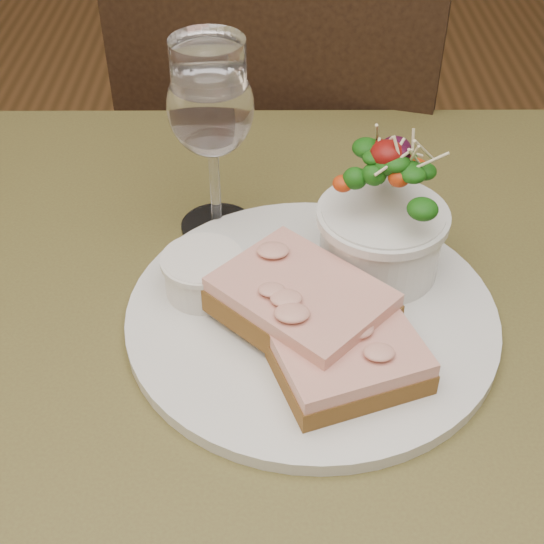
{
  "coord_description": "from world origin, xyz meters",
  "views": [
    {
      "loc": [
        0.0,
        -0.42,
        1.19
      ],
      "look_at": [
        0.0,
        0.03,
        0.81
      ],
      "focal_mm": 50.0,
      "sensor_mm": 36.0,
      "label": 1
    }
  ],
  "objects_px": {
    "cafe_table": "(267,432)",
    "sandwich_back": "(301,303)",
    "dinner_plate": "(312,315)",
    "sandwich_front": "(350,361)",
    "salad_bowl": "(383,213)",
    "wine_glass": "(211,113)",
    "chair_far": "(294,275)",
    "ramekin": "(203,273)"
  },
  "relations": [
    {
      "from": "cafe_table",
      "to": "sandwich_back",
      "type": "xyz_separation_m",
      "value": [
        0.03,
        0.02,
        0.14
      ]
    },
    {
      "from": "cafe_table",
      "to": "dinner_plate",
      "type": "bearing_deg",
      "value": 44.75
    },
    {
      "from": "sandwich_front",
      "to": "salad_bowl",
      "type": "distance_m",
      "value": 0.14
    },
    {
      "from": "sandwich_back",
      "to": "salad_bowl",
      "type": "bearing_deg",
      "value": 89.89
    },
    {
      "from": "cafe_table",
      "to": "wine_glass",
      "type": "distance_m",
      "value": 0.28
    },
    {
      "from": "chair_far",
      "to": "ramekin",
      "type": "xyz_separation_m",
      "value": [
        -0.1,
        -0.57,
        0.49
      ]
    },
    {
      "from": "cafe_table",
      "to": "chair_far",
      "type": "xyz_separation_m",
      "value": [
        0.05,
        0.63,
        -0.36
      ]
    },
    {
      "from": "chair_far",
      "to": "salad_bowl",
      "type": "xyz_separation_m",
      "value": [
        0.05,
        -0.54,
        0.53
      ]
    },
    {
      "from": "wine_glass",
      "to": "dinner_plate",
      "type": "bearing_deg",
      "value": -56.79
    },
    {
      "from": "chair_far",
      "to": "cafe_table",
      "type": "bearing_deg",
      "value": 101.38
    },
    {
      "from": "sandwich_front",
      "to": "wine_glass",
      "type": "xyz_separation_m",
      "value": [
        -0.11,
        0.2,
        0.1
      ]
    },
    {
      "from": "sandwich_front",
      "to": "wine_glass",
      "type": "relative_size",
      "value": 0.72
    },
    {
      "from": "cafe_table",
      "to": "wine_glass",
      "type": "bearing_deg",
      "value": 105.77
    },
    {
      "from": "sandwich_front",
      "to": "salad_bowl",
      "type": "xyz_separation_m",
      "value": [
        0.04,
        0.13,
        0.04
      ]
    },
    {
      "from": "dinner_plate",
      "to": "wine_glass",
      "type": "relative_size",
      "value": 1.76
    },
    {
      "from": "sandwich_front",
      "to": "chair_far",
      "type": "bearing_deg",
      "value": 71.57
    },
    {
      "from": "cafe_table",
      "to": "sandwich_back",
      "type": "bearing_deg",
      "value": 34.45
    },
    {
      "from": "cafe_table",
      "to": "sandwich_front",
      "type": "distance_m",
      "value": 0.15
    },
    {
      "from": "ramekin",
      "to": "salad_bowl",
      "type": "relative_size",
      "value": 0.5
    },
    {
      "from": "chair_far",
      "to": "salad_bowl",
      "type": "bearing_deg",
      "value": 111.08
    },
    {
      "from": "dinner_plate",
      "to": "wine_glass",
      "type": "height_order",
      "value": "wine_glass"
    },
    {
      "from": "dinner_plate",
      "to": "sandwich_back",
      "type": "xyz_separation_m",
      "value": [
        -0.01,
        -0.02,
        0.03
      ]
    },
    {
      "from": "sandwich_back",
      "to": "salad_bowl",
      "type": "height_order",
      "value": "salad_bowl"
    },
    {
      "from": "cafe_table",
      "to": "wine_glass",
      "type": "relative_size",
      "value": 4.57
    },
    {
      "from": "salad_bowl",
      "to": "wine_glass",
      "type": "xyz_separation_m",
      "value": [
        -0.15,
        0.08,
        0.05
      ]
    },
    {
      "from": "sandwich_back",
      "to": "dinner_plate",
      "type": "bearing_deg",
      "value": 105.23
    },
    {
      "from": "cafe_table",
      "to": "chair_far",
      "type": "distance_m",
      "value": 0.72
    },
    {
      "from": "sandwich_back",
      "to": "salad_bowl",
      "type": "xyz_separation_m",
      "value": [
        0.07,
        0.07,
        0.03
      ]
    },
    {
      "from": "cafe_table",
      "to": "salad_bowl",
      "type": "height_order",
      "value": "salad_bowl"
    },
    {
      "from": "chair_far",
      "to": "sandwich_back",
      "type": "relative_size",
      "value": 5.65
    },
    {
      "from": "sandwich_front",
      "to": "ramekin",
      "type": "height_order",
      "value": "ramekin"
    },
    {
      "from": "dinner_plate",
      "to": "sandwich_back",
      "type": "bearing_deg",
      "value": -118.49
    },
    {
      "from": "chair_far",
      "to": "wine_glass",
      "type": "height_order",
      "value": "wine_glass"
    },
    {
      "from": "chair_far",
      "to": "ramekin",
      "type": "height_order",
      "value": "chair_far"
    },
    {
      "from": "ramekin",
      "to": "sandwich_back",
      "type": "bearing_deg",
      "value": -28.18
    },
    {
      "from": "sandwich_back",
      "to": "wine_glass",
      "type": "height_order",
      "value": "wine_glass"
    },
    {
      "from": "cafe_table",
      "to": "chair_far",
      "type": "relative_size",
      "value": 0.89
    },
    {
      "from": "dinner_plate",
      "to": "sandwich_front",
      "type": "bearing_deg",
      "value": -71.09
    },
    {
      "from": "dinner_plate",
      "to": "ramekin",
      "type": "height_order",
      "value": "ramekin"
    },
    {
      "from": "salad_bowl",
      "to": "chair_far",
      "type": "bearing_deg",
      "value": 95.38
    },
    {
      "from": "dinner_plate",
      "to": "wine_glass",
      "type": "distance_m",
      "value": 0.19
    },
    {
      "from": "ramekin",
      "to": "cafe_table",
      "type": "bearing_deg",
      "value": -49.72
    }
  ]
}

